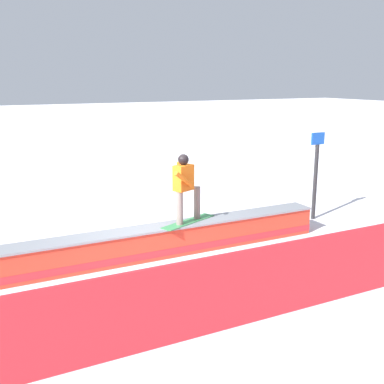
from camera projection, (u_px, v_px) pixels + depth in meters
The scene contains 5 objects.
ground_plane at pixel (151, 257), 9.57m from camera, with size 120.00×120.00×0.00m, color white.
grind_box at pixel (151, 244), 9.50m from camera, with size 7.81×0.65×0.63m.
snowboarder at pixel (185, 186), 9.52m from camera, with size 1.40×0.81×1.45m.
safety_fence at pixel (232, 291), 6.74m from camera, with size 13.53×0.06×1.16m, color red.
trail_marker at pixel (316, 174), 11.91m from camera, with size 0.40×0.10×2.24m.
Camera 1 is at (3.36, 8.37, 3.55)m, focal length 43.86 mm.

